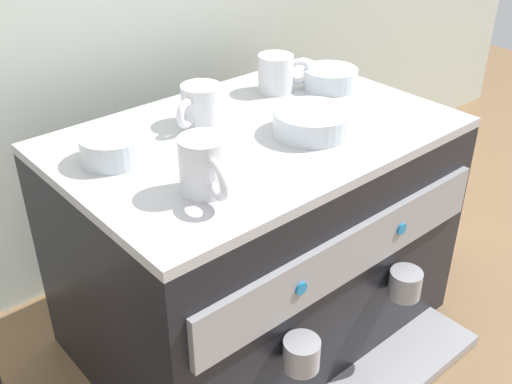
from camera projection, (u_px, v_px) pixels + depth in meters
name	position (u px, v px, depth m)	size (l,w,h in m)	color
ground_plane	(256.00, 321.00, 1.23)	(4.00, 4.00, 0.00)	brown
tiled_backsplash_wall	(130.00, 13.00, 1.20)	(2.80, 0.03, 1.08)	silver
espresso_machine	(258.00, 237.00, 1.12)	(0.65, 0.54, 0.42)	black
ceramic_cup_0	(200.00, 105.00, 1.03)	(0.10, 0.07, 0.07)	white
ceramic_cup_1	(278.00, 73.00, 1.16)	(0.10, 0.07, 0.07)	white
ceramic_cup_2	(205.00, 166.00, 0.83)	(0.07, 0.11, 0.08)	white
ceramic_bowl_0	(113.00, 149.00, 0.92)	(0.10, 0.10, 0.04)	silver
ceramic_bowl_1	(312.00, 122.00, 1.00)	(0.13, 0.13, 0.04)	silver
ceramic_bowl_2	(330.00, 79.00, 1.18)	(0.10, 0.10, 0.04)	silver
milk_pitcher	(422.00, 216.00, 1.43)	(0.10, 0.10, 0.15)	#B7B7BC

